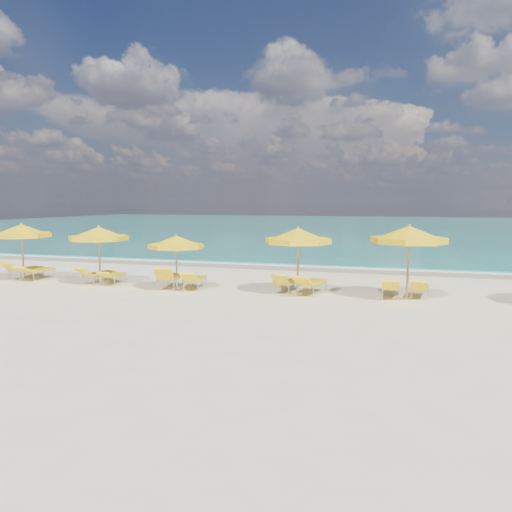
# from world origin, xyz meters

# --- Properties ---
(ground_plane) EXTENTS (120.00, 120.00, 0.00)m
(ground_plane) POSITION_xyz_m (0.00, 0.00, 0.00)
(ground_plane) COLOR beige
(ocean) EXTENTS (120.00, 80.00, 0.30)m
(ocean) POSITION_xyz_m (0.00, 48.00, 0.00)
(ocean) COLOR #157A6C
(ocean) RESTS_ON ground
(wet_sand_band) EXTENTS (120.00, 2.60, 0.01)m
(wet_sand_band) POSITION_xyz_m (0.00, 7.40, 0.00)
(wet_sand_band) COLOR tan
(wet_sand_band) RESTS_ON ground
(foam_line) EXTENTS (120.00, 1.20, 0.03)m
(foam_line) POSITION_xyz_m (0.00, 8.20, 0.00)
(foam_line) COLOR white
(foam_line) RESTS_ON ground
(whitecap_near) EXTENTS (14.00, 0.36, 0.05)m
(whitecap_near) POSITION_xyz_m (-6.00, 17.00, 0.00)
(whitecap_near) COLOR white
(whitecap_near) RESTS_ON ground
(whitecap_far) EXTENTS (18.00, 0.30, 0.05)m
(whitecap_far) POSITION_xyz_m (8.00, 24.00, 0.00)
(whitecap_far) COLOR white
(whitecap_far) RESTS_ON ground
(umbrella_1) EXTENTS (3.06, 3.06, 2.43)m
(umbrella_1) POSITION_xyz_m (-9.85, 0.16, 2.07)
(umbrella_1) COLOR #AE7F57
(umbrella_1) RESTS_ON ground
(umbrella_2) EXTENTS (3.08, 3.08, 2.37)m
(umbrella_2) POSITION_xyz_m (-6.10, 0.13, 2.02)
(umbrella_2) COLOR #AE7F57
(umbrella_2) RESTS_ON ground
(umbrella_3) EXTENTS (2.54, 2.54, 2.11)m
(umbrella_3) POSITION_xyz_m (-2.61, -0.16, 1.80)
(umbrella_3) COLOR #AE7F57
(umbrella_3) RESTS_ON ground
(umbrella_4) EXTENTS (2.42, 2.42, 2.44)m
(umbrella_4) POSITION_xyz_m (1.90, 0.37, 2.08)
(umbrella_4) COLOR #AE7F57
(umbrella_4) RESTS_ON ground
(umbrella_5) EXTENTS (2.72, 2.72, 2.57)m
(umbrella_5) POSITION_xyz_m (5.67, 0.47, 2.19)
(umbrella_5) COLOR #AE7F57
(umbrella_5) RESTS_ON ground
(lounger_1_left) EXTENTS (0.81, 1.94, 0.84)m
(lounger_1_left) POSITION_xyz_m (-10.22, 0.68, 0.23)
(lounger_1_left) COLOR #A5A8AD
(lounger_1_left) RESTS_ON ground
(lounger_1_right) EXTENTS (0.67, 1.92, 0.71)m
(lounger_1_right) POSITION_xyz_m (-9.44, 0.54, 0.22)
(lounger_1_right) COLOR #A5A8AD
(lounger_1_right) RESTS_ON ground
(lounger_2_left) EXTENTS (0.96, 1.91, 0.78)m
(lounger_2_left) POSITION_xyz_m (-6.46, 0.54, 0.22)
(lounger_2_left) COLOR #A5A8AD
(lounger_2_left) RESTS_ON ground
(lounger_2_right) EXTENTS (0.73, 1.71, 0.64)m
(lounger_2_right) POSITION_xyz_m (-5.69, 0.47, 0.20)
(lounger_2_right) COLOR #A5A8AD
(lounger_2_right) RESTS_ON ground
(lounger_3_left) EXTENTS (1.02, 2.05, 0.95)m
(lounger_3_left) POSITION_xyz_m (-3.08, 0.26, 0.25)
(lounger_3_left) COLOR #A5A8AD
(lounger_3_left) RESTS_ON ground
(lounger_3_right) EXTENTS (0.84, 1.90, 0.80)m
(lounger_3_right) POSITION_xyz_m (-2.08, 0.31, 0.22)
(lounger_3_right) COLOR #A5A8AD
(lounger_3_right) RESTS_ON ground
(lounger_4_left) EXTENTS (0.70, 1.74, 0.82)m
(lounger_4_left) POSITION_xyz_m (1.42, 0.67, 0.22)
(lounger_4_left) COLOR #A5A8AD
(lounger_4_left) RESTS_ON ground
(lounger_4_right) EXTENTS (1.03, 2.06, 0.83)m
(lounger_4_right) POSITION_xyz_m (2.38, 0.57, 0.24)
(lounger_4_right) COLOR #A5A8AD
(lounger_4_right) RESTS_ON ground
(lounger_5_left) EXTENTS (0.64, 1.79, 0.78)m
(lounger_5_left) POSITION_xyz_m (5.12, 0.75, 0.22)
(lounger_5_left) COLOR #A5A8AD
(lounger_5_left) RESTS_ON ground
(lounger_5_right) EXTENTS (0.70, 1.66, 0.75)m
(lounger_5_right) POSITION_xyz_m (6.10, 0.97, 0.20)
(lounger_5_right) COLOR #A5A8AD
(lounger_5_right) RESTS_ON ground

